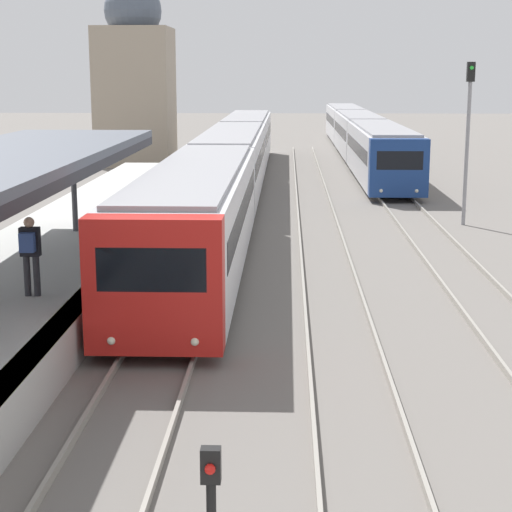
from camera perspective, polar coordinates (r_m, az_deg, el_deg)
The scene contains 5 objects.
person_on_platform at distance 18.21m, azimuth -14.84°, elevation 0.40°, with size 0.40×0.40×1.66m.
train_near at distance 38.58m, azimuth -1.65°, elevation 6.35°, with size 2.65×45.99×3.01m.
train_far at distance 58.44m, azimuth 6.88°, elevation 8.14°, with size 2.57×42.64×2.90m.
signal_mast_far at distance 32.32m, azimuth 13.96°, elevation 8.43°, with size 0.28×0.29×5.92m.
distant_domed_building at distance 53.69m, azimuth -8.07°, elevation 11.54°, with size 4.48×4.48×10.94m.
Camera 1 is at (2.49, -4.49, 5.49)m, focal length 60.00 mm.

